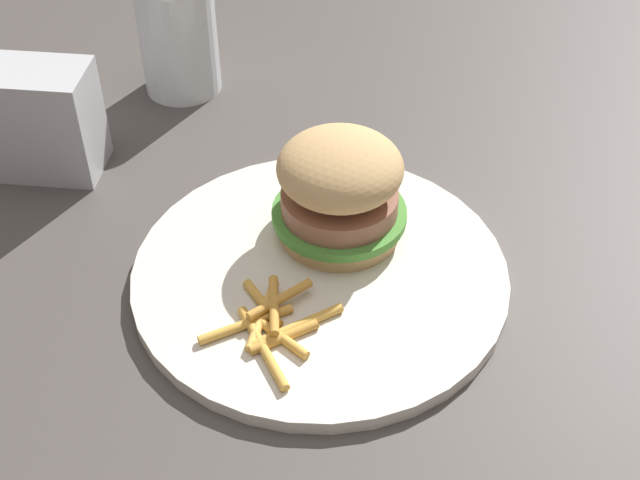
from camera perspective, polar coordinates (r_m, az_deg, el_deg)
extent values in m
plane|color=#47423F|center=(0.69, -0.02, -1.61)|extent=(1.60, 1.60, 0.00)
cylinder|color=silver|center=(0.67, 0.00, -2.27)|extent=(0.29, 0.29, 0.01)
cylinder|color=tan|center=(0.70, 1.23, 1.05)|extent=(0.10, 0.10, 0.02)
cylinder|color=#4C9338|center=(0.69, 1.25, 1.76)|extent=(0.11, 0.11, 0.01)
cylinder|color=#8E5B47|center=(0.68, 1.26, 2.58)|extent=(0.09, 0.09, 0.02)
ellipsoid|color=tan|center=(0.66, 1.31, 4.79)|extent=(0.10, 0.10, 0.05)
cylinder|color=gold|center=(0.63, -4.88, -5.53)|extent=(0.06, 0.05, 0.01)
cylinder|color=#E5B251|center=(0.63, -3.99, -4.86)|extent=(0.07, 0.03, 0.01)
cylinder|color=gold|center=(0.62, -2.61, -6.37)|extent=(0.02, 0.05, 0.01)
cylinder|color=gold|center=(0.61, -3.79, -7.06)|extent=(0.05, 0.07, 0.01)
cylinder|color=gold|center=(0.62, -2.38, -6.40)|extent=(0.05, 0.03, 0.01)
cylinder|color=gold|center=(0.62, -1.55, -5.70)|extent=(0.07, 0.04, 0.01)
cylinder|color=gold|center=(0.63, -3.06, -4.30)|extent=(0.05, 0.04, 0.01)
cylinder|color=gold|center=(0.63, -2.66, -3.92)|extent=(0.06, 0.03, 0.01)
cylinder|color=gold|center=(0.64, -3.79, -4.17)|extent=(0.03, 0.05, 0.01)
cylinder|color=silver|center=(0.88, -9.31, 13.06)|extent=(0.08, 0.08, 0.11)
cylinder|color=black|center=(0.89, -9.18, 12.04)|extent=(0.07, 0.07, 0.08)
cube|color=#B7BABF|center=(0.80, -17.69, 7.50)|extent=(0.09, 0.11, 0.10)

